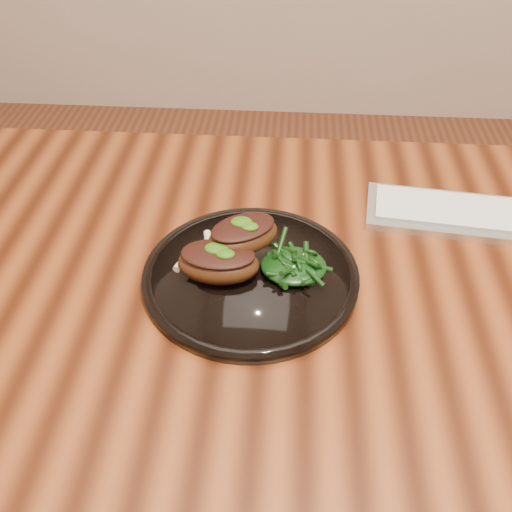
{
  "coord_description": "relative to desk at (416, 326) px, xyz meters",
  "views": [
    {
      "loc": [
        -0.2,
        -0.58,
        1.3
      ],
      "look_at": [
        -0.24,
        0.01,
        0.78
      ],
      "focal_mm": 40.0,
      "sensor_mm": 36.0,
      "label": 1
    }
  ],
  "objects": [
    {
      "name": "desk",
      "position": [
        0.0,
        0.0,
        0.0
      ],
      "size": [
        1.6,
        0.8,
        0.75
      ],
      "color": "#341206",
      "rests_on": "ground"
    },
    {
      "name": "plate",
      "position": [
        -0.24,
        -0.01,
        0.09
      ],
      "size": [
        0.3,
        0.3,
        0.02
      ],
      "color": "black",
      "rests_on": "desk"
    },
    {
      "name": "lamb_chop_front",
      "position": [
        -0.29,
        -0.02,
        0.12
      ],
      "size": [
        0.12,
        0.08,
        0.05
      ],
      "color": "#3C1D0B",
      "rests_on": "plate"
    },
    {
      "name": "lamb_chop_back",
      "position": [
        -0.26,
        0.02,
        0.14
      ],
      "size": [
        0.12,
        0.11,
        0.05
      ],
      "color": "#3C1D0B",
      "rests_on": "plate"
    },
    {
      "name": "herb_smear",
      "position": [
        -0.28,
        0.06,
        0.1
      ],
      "size": [
        0.07,
        0.05,
        0.0
      ],
      "primitive_type": "ellipsoid",
      "color": "#1B4607",
      "rests_on": "plate"
    },
    {
      "name": "greens_heap",
      "position": [
        -0.19,
        0.0,
        0.11
      ],
      "size": [
        0.09,
        0.09,
        0.03
      ],
      "color": "black",
      "rests_on": "plate"
    },
    {
      "name": "keyboard",
      "position": [
        0.12,
        0.16,
        0.09
      ],
      "size": [
        0.4,
        0.16,
        0.02
      ],
      "color": "silver",
      "rests_on": "desk"
    }
  ]
}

